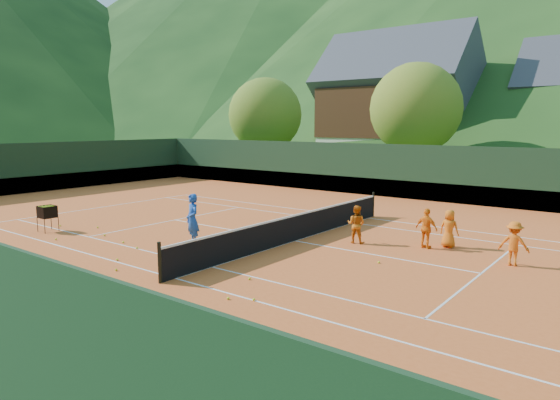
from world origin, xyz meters
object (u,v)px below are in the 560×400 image
Objects in this scene: coach at (192,219)px; student_c at (449,229)px; student_d at (514,244)px; tennis_net at (295,227)px; student_a at (356,224)px; ball_hopper at (47,212)px; chalet_left at (397,107)px; student_b at (427,229)px.

coach is 8.68m from student_c.
coach reaches higher than student_d.
tennis_net is (-6.89, -1.40, -0.16)m from student_d.
student_d is at bearing 173.94° from student_a.
coach is at bearing 30.46° from student_a.
ball_hopper is (-8.48, -4.52, 0.25)m from tennis_net.
chalet_left is (-10.00, 30.00, 5.13)m from tennis_net.
student_b is at bearing 26.71° from ball_hopper.
student_d is at bearing 44.76° from coach.
student_b is (2.23, 0.74, 0.01)m from student_a.
student_a is 31.66m from chalet_left.
student_a reaches higher than student_d.
ball_hopper is (-13.12, -6.94, 0.11)m from student_c.
student_b is 14.08m from ball_hopper.
student_a is at bearing -0.26° from student_d.
coach is at bearing -76.95° from chalet_left.
ball_hopper is at bearing 28.78° from student_c.
student_c reaches higher than ball_hopper.
student_d is (9.33, 3.98, -0.23)m from coach.
coach is 5.65m from student_a.
tennis_net is at bearing 68.24° from coach.
student_d is 33.58m from chalet_left.
coach reaches higher than ball_hopper.
tennis_net is (2.44, 2.59, -0.38)m from coach.
coach is at bearing 36.15° from student_c.
student_a is 2.35m from student_b.
student_a is at bearing 28.37° from ball_hopper.
student_c is (7.08, 5.01, -0.24)m from coach.
student_a is 5.04m from student_d.
student_d is at bearing -59.44° from chalet_left.
ball_hopper is 0.07× the size of chalet_left.
student_c is at bearing 56.88° from coach.
student_d is at bearing 21.06° from ball_hopper.
student_b is 1.35× the size of ball_hopper.
student_a is 3.09m from student_c.
tennis_net is (-4.64, -2.42, -0.14)m from student_c.
chalet_left is (-16.89, 28.60, 4.97)m from student_d.
student_b reaches higher than ball_hopper.
student_a is at bearing -67.71° from chalet_left.
student_b is 1.03× the size of student_d.
ball_hopper is (-10.34, -5.59, 0.08)m from student_a.
student_c is at bearing -62.04° from chalet_left.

